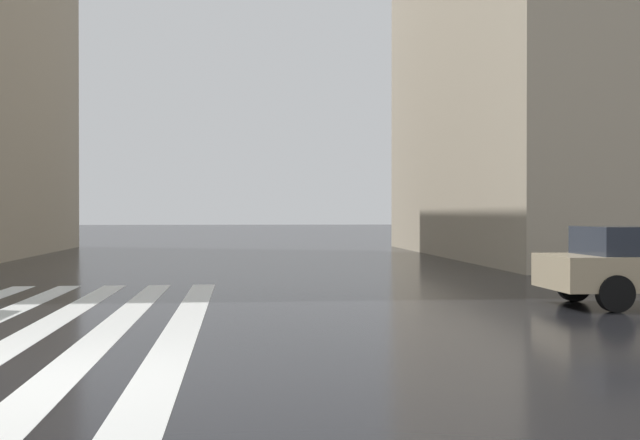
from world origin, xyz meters
TOP-DOWN VIEW (x-y plane):
  - ground_plane at (0.00, 0.00)m, footprint 220.00×220.00m

SIDE VIEW (x-z plane):
  - ground_plane at x=0.00m, z-range 0.00..0.00m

